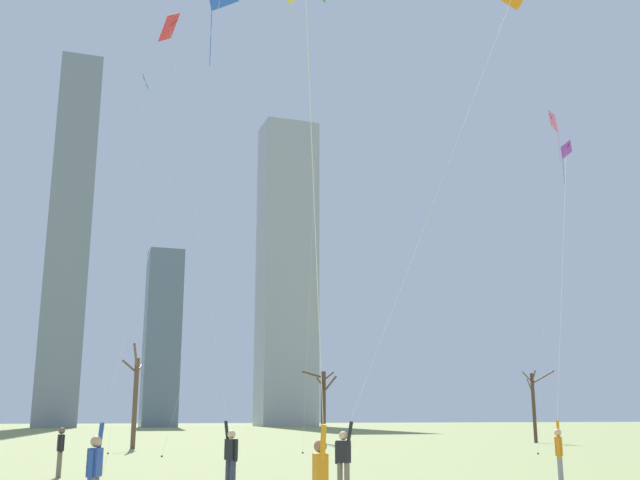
{
  "coord_description": "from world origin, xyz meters",
  "views": [
    {
      "loc": [
        -6.88,
        -14.14,
        2.0
      ],
      "look_at": [
        0.0,
        6.0,
        7.03
      ],
      "focal_mm": 41.81,
      "sensor_mm": 36.0,
      "label": 1
    }
  ],
  "objects_px": {
    "kite_flyer_foreground_left_red": "(210,312)",
    "bystander_far_off_by_trees": "(60,449)",
    "kite_flyer_foreground_right_purple": "(560,402)",
    "kite_flyer_far_back_white": "(313,263)",
    "kite_flyer_midfield_left_orange": "(373,379)",
    "distant_kite_low_near_trees_green": "(321,24)",
    "distant_kite_drifting_right_teal": "(142,121)",
    "bare_tree_right_of_center": "(323,402)",
    "distant_kite_high_overhead_pink": "(552,141)",
    "bare_tree_leftmost": "(534,402)",
    "distant_kite_drifting_left_yellow": "(276,51)",
    "bare_tree_far_right_edge": "(135,396)",
    "kite_flyer_midfield_right_blue": "(141,296)"
  },
  "relations": [
    {
      "from": "distant_kite_drifting_right_teal",
      "to": "bare_tree_far_right_edge",
      "type": "bearing_deg",
      "value": 82.14
    },
    {
      "from": "kite_flyer_foreground_right_purple",
      "to": "bystander_far_off_by_trees",
      "type": "xyz_separation_m",
      "value": [
        -14.81,
        7.03,
        -1.53
      ]
    },
    {
      "from": "kite_flyer_foreground_left_red",
      "to": "bare_tree_right_of_center",
      "type": "relative_size",
      "value": 3.15
    },
    {
      "from": "bare_tree_right_of_center",
      "to": "kite_flyer_foreground_left_red",
      "type": "bearing_deg",
      "value": -114.58
    },
    {
      "from": "kite_flyer_foreground_left_red",
      "to": "distant_kite_drifting_left_yellow",
      "type": "height_order",
      "value": "distant_kite_drifting_left_yellow"
    },
    {
      "from": "kite_flyer_midfield_left_orange",
      "to": "distant_kite_drifting_right_teal",
      "type": "distance_m",
      "value": 26.53
    },
    {
      "from": "distant_kite_low_near_trees_green",
      "to": "bare_tree_leftmost",
      "type": "distance_m",
      "value": 32.76
    },
    {
      "from": "kite_flyer_midfield_left_orange",
      "to": "distant_kite_low_near_trees_green",
      "type": "relative_size",
      "value": 0.49
    },
    {
      "from": "bare_tree_leftmost",
      "to": "bare_tree_right_of_center",
      "type": "bearing_deg",
      "value": 167.6
    },
    {
      "from": "kite_flyer_foreground_left_red",
      "to": "kite_flyer_far_back_white",
      "type": "height_order",
      "value": "kite_flyer_foreground_left_red"
    },
    {
      "from": "kite_flyer_midfield_left_orange",
      "to": "distant_kite_low_near_trees_green",
      "type": "distance_m",
      "value": 30.88
    },
    {
      "from": "distant_kite_high_overhead_pink",
      "to": "bare_tree_leftmost",
      "type": "xyz_separation_m",
      "value": [
        10.28,
        18.17,
        -13.5
      ]
    },
    {
      "from": "kite_flyer_midfield_left_orange",
      "to": "bystander_far_off_by_trees",
      "type": "xyz_separation_m",
      "value": [
        -7.33,
        9.6,
        -1.99
      ]
    },
    {
      "from": "distant_kite_drifting_left_yellow",
      "to": "bare_tree_leftmost",
      "type": "bearing_deg",
      "value": 22.44
    },
    {
      "from": "kite_flyer_midfield_right_blue",
      "to": "distant_kite_high_overhead_pink",
      "type": "relative_size",
      "value": 0.9
    },
    {
      "from": "distant_kite_drifting_right_teal",
      "to": "distant_kite_drifting_left_yellow",
      "type": "bearing_deg",
      "value": 7.79
    },
    {
      "from": "kite_flyer_midfield_right_blue",
      "to": "bystander_far_off_by_trees",
      "type": "xyz_separation_m",
      "value": [
        -1.45,
        10.04,
        -3.76
      ]
    },
    {
      "from": "kite_flyer_midfield_left_orange",
      "to": "bystander_far_off_by_trees",
      "type": "relative_size",
      "value": 8.28
    },
    {
      "from": "distant_kite_low_near_trees_green",
      "to": "bystander_far_off_by_trees",
      "type": "bearing_deg",
      "value": -139.54
    },
    {
      "from": "kite_flyer_midfield_left_orange",
      "to": "bare_tree_far_right_edge",
      "type": "height_order",
      "value": "kite_flyer_midfield_left_orange"
    },
    {
      "from": "distant_kite_high_overhead_pink",
      "to": "distant_kite_low_near_trees_green",
      "type": "bearing_deg",
      "value": 149.29
    },
    {
      "from": "distant_kite_drifting_left_yellow",
      "to": "bare_tree_far_right_edge",
      "type": "distance_m",
      "value": 23.36
    },
    {
      "from": "kite_flyer_foreground_left_red",
      "to": "distant_kite_drifting_right_teal",
      "type": "height_order",
      "value": "distant_kite_drifting_right_teal"
    },
    {
      "from": "kite_flyer_foreground_left_red",
      "to": "distant_kite_drifting_left_yellow",
      "type": "distance_m",
      "value": 27.26
    },
    {
      "from": "kite_flyer_far_back_white",
      "to": "bystander_far_off_by_trees",
      "type": "height_order",
      "value": "kite_flyer_far_back_white"
    },
    {
      "from": "kite_flyer_midfield_left_orange",
      "to": "bare_tree_leftmost",
      "type": "relative_size",
      "value": 2.48
    },
    {
      "from": "kite_flyer_foreground_right_purple",
      "to": "distant_kite_drifting_left_yellow",
      "type": "xyz_separation_m",
      "value": [
        -3.98,
        20.08,
        21.33
      ]
    },
    {
      "from": "bare_tree_far_right_edge",
      "to": "bare_tree_leftmost",
      "type": "xyz_separation_m",
      "value": [
        30.03,
        0.72,
        -0.19
      ]
    },
    {
      "from": "kite_flyer_midfield_right_blue",
      "to": "distant_kite_drifting_right_teal",
      "type": "distance_m",
      "value": 25.63
    },
    {
      "from": "bare_tree_far_right_edge",
      "to": "distant_kite_high_overhead_pink",
      "type": "bearing_deg",
      "value": -41.46
    },
    {
      "from": "kite_flyer_foreground_left_red",
      "to": "distant_kite_drifting_right_teal",
      "type": "relative_size",
      "value": 0.83
    },
    {
      "from": "kite_flyer_far_back_white",
      "to": "kite_flyer_foreground_left_red",
      "type": "bearing_deg",
      "value": 88.01
    },
    {
      "from": "kite_flyer_foreground_left_red",
      "to": "distant_kite_high_overhead_pink",
      "type": "height_order",
      "value": "distant_kite_high_overhead_pink"
    },
    {
      "from": "distant_kite_low_near_trees_green",
      "to": "distant_kite_drifting_right_teal",
      "type": "relative_size",
      "value": 1.36
    },
    {
      "from": "bare_tree_leftmost",
      "to": "kite_flyer_far_back_white",
      "type": "bearing_deg",
      "value": -128.33
    },
    {
      "from": "kite_flyer_foreground_right_purple",
      "to": "bystander_far_off_by_trees",
      "type": "bearing_deg",
      "value": 154.6
    },
    {
      "from": "kite_flyer_foreground_right_purple",
      "to": "bare_tree_right_of_center",
      "type": "height_order",
      "value": "kite_flyer_foreground_right_purple"
    },
    {
      "from": "kite_flyer_midfield_right_blue",
      "to": "bystander_far_off_by_trees",
      "type": "bearing_deg",
      "value": 98.21
    },
    {
      "from": "kite_flyer_foreground_left_red",
      "to": "distant_kite_drifting_left_yellow",
      "type": "relative_size",
      "value": 0.6
    },
    {
      "from": "distant_kite_drifting_left_yellow",
      "to": "distant_kite_low_near_trees_green",
      "type": "distance_m",
      "value": 3.2
    },
    {
      "from": "distant_kite_drifting_right_teal",
      "to": "bare_tree_far_right_edge",
      "type": "height_order",
      "value": "distant_kite_drifting_right_teal"
    },
    {
      "from": "kite_flyer_midfield_left_orange",
      "to": "bare_tree_right_of_center",
      "type": "relative_size",
      "value": 2.51
    },
    {
      "from": "bystander_far_off_by_trees",
      "to": "distant_kite_high_overhead_pink",
      "type": "xyz_separation_m",
      "value": [
        24.09,
        4.6,
        15.62
      ]
    },
    {
      "from": "kite_flyer_midfield_right_blue",
      "to": "distant_kite_low_near_trees_green",
      "type": "bearing_deg",
      "value": 61.26
    },
    {
      "from": "kite_flyer_foreground_left_red",
      "to": "bare_tree_far_right_edge",
      "type": "height_order",
      "value": "kite_flyer_foreground_left_red"
    },
    {
      "from": "distant_kite_drifting_right_teal",
      "to": "bare_tree_leftmost",
      "type": "relative_size",
      "value": 3.76
    },
    {
      "from": "bystander_far_off_by_trees",
      "to": "kite_flyer_midfield_left_orange",
      "type": "bearing_deg",
      "value": -52.64
    },
    {
      "from": "kite_flyer_foreground_left_red",
      "to": "bystander_far_off_by_trees",
      "type": "relative_size",
      "value": 10.37
    },
    {
      "from": "kite_flyer_foreground_left_red",
      "to": "bystander_far_off_by_trees",
      "type": "xyz_separation_m",
      "value": [
        -3.89,
        5.46,
        -4.08
      ]
    },
    {
      "from": "kite_flyer_midfield_right_blue",
      "to": "bare_tree_right_of_center",
      "type": "relative_size",
      "value": 3.06
    }
  ]
}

